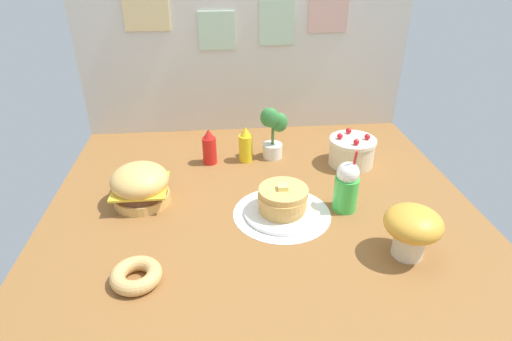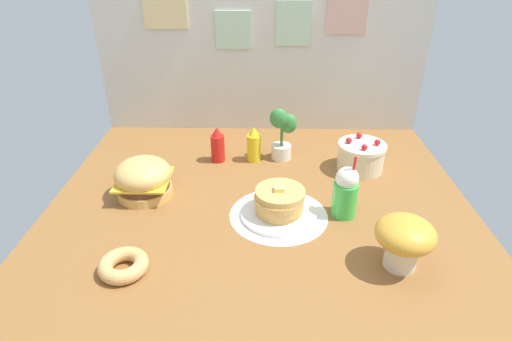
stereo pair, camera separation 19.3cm
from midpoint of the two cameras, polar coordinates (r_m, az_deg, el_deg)
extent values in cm
cube|color=brown|center=(191.65, -1.99, -5.96)|extent=(197.10, 194.44, 2.00)
cube|color=beige|center=(260.86, -3.62, 15.38)|extent=(197.10, 3.00, 94.50)
cube|color=beige|center=(258.17, -16.94, 19.78)|extent=(25.28, 1.20, 18.88)
cube|color=#B2D1B2|center=(255.67, -7.65, 18.31)|extent=(20.88, 1.20, 21.46)
cube|color=#B2D1B2|center=(256.23, 0.57, 19.46)|extent=(20.40, 1.20, 24.94)
cube|color=#D8A599|center=(260.34, 7.62, 20.42)|extent=(23.20, 1.20, 20.96)
cylinder|color=white|center=(189.47, 0.63, -5.96)|extent=(44.12, 44.12, 0.40)
cylinder|color=#DBA859|center=(206.45, -17.85, -3.62)|extent=(26.07, 26.07, 4.51)
cylinder|color=#59331E|center=(204.40, -18.02, -2.67)|extent=(23.98, 23.98, 3.51)
cube|color=yellow|center=(203.27, -18.11, -2.13)|extent=(24.77, 24.77, 1.00)
ellipsoid|color=#E5B260|center=(201.73, -18.25, -1.37)|extent=(26.59, 26.59, 15.04)
cylinder|color=white|center=(188.93, 0.63, -5.72)|extent=(34.09, 34.09, 1.50)
cylinder|color=#E0AD5B|center=(188.01, 0.64, -5.12)|extent=(21.06, 21.06, 2.81)
cylinder|color=#E0AD5B|center=(186.01, 0.75, -4.49)|extent=(21.34, 21.34, 2.81)
cylinder|color=#E0AD5B|center=(184.19, 0.59, -3.82)|extent=(21.76, 21.76, 2.81)
cylinder|color=#E0AD5B|center=(183.33, 0.77, -2.96)|extent=(21.96, 21.96, 2.81)
cube|color=#F7E072|center=(181.81, 0.65, -2.36)|extent=(4.41, 4.41, 2.01)
cylinder|color=beige|center=(231.19, 10.57, 2.27)|extent=(24.06, 24.06, 13.03)
cylinder|color=#F4EACC|center=(227.94, 10.74, 3.96)|extent=(25.03, 25.03, 2.01)
sphere|color=red|center=(227.74, 12.61, 4.45)|extent=(3.21, 3.21, 3.21)
sphere|color=red|center=(233.02, 10.21, 5.29)|extent=(3.21, 3.21, 3.21)
sphere|color=red|center=(225.71, 8.99, 4.59)|extent=(3.21, 3.21, 3.21)
sphere|color=red|center=(220.43, 11.10, 3.77)|extent=(3.21, 3.21, 3.21)
cylinder|color=red|center=(230.68, -8.73, 2.66)|extent=(7.62, 7.62, 15.04)
cone|color=red|center=(226.44, -8.92, 4.93)|extent=(6.10, 6.10, 5.01)
cylinder|color=yellow|center=(230.96, -3.80, 2.98)|extent=(7.62, 7.62, 15.04)
cone|color=yellow|center=(226.72, -3.88, 5.26)|extent=(6.10, 6.10, 5.01)
cylinder|color=green|center=(191.14, 9.30, -3.23)|extent=(11.03, 11.03, 16.04)
sphere|color=white|center=(185.65, 9.56, -0.42)|extent=(10.03, 10.03, 10.03)
cylinder|color=red|center=(184.65, 10.30, 0.49)|extent=(1.20, 3.79, 16.03)
torus|color=tan|center=(163.66, -19.38, -13.45)|extent=(18.65, 18.65, 5.61)
torus|color=#F2E5C6|center=(163.40, -19.41, -13.35)|extent=(17.81, 17.81, 4.77)
cylinder|color=white|center=(235.86, -0.08, 2.68)|extent=(11.03, 11.03, 8.02)
cylinder|color=#4C7238|center=(231.15, -0.08, 5.13)|extent=(1.60, 1.60, 14.04)
ellipsoid|color=#38843D|center=(228.70, 0.80, 6.50)|extent=(9.02, 6.02, 11.03)
ellipsoid|color=#38843D|center=(230.31, -0.71, 7.21)|extent=(9.02, 6.02, 11.03)
ellipsoid|color=#38843D|center=(224.32, -0.48, 7.14)|extent=(9.02, 6.02, 11.03)
cylinder|color=beige|center=(171.94, 17.07, -9.68)|extent=(12.03, 12.03, 10.03)
ellipsoid|color=gold|center=(166.08, 17.57, -6.99)|extent=(22.06, 22.06, 12.13)
camera|label=1|loc=(0.10, -92.86, -1.60)|focal=29.37mm
camera|label=2|loc=(0.10, 87.14, 1.60)|focal=29.37mm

